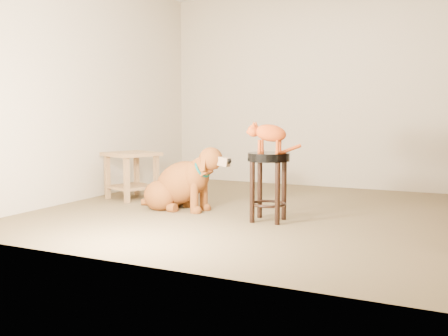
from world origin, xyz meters
The scene contains 6 objects.
floor centered at (0.00, 0.00, 0.00)m, with size 4.50×4.00×0.01m, color brown.
room_shell centered at (0.00, 0.00, 1.68)m, with size 4.54×4.04×2.62m.
padded_stool centered at (0.04, -0.40, 0.43)m, with size 0.37×0.37×0.61m.
side_table centered at (-1.78, 0.08, 0.35)m, with size 0.66×0.66×0.53m.
golden_retriever centered at (-0.94, -0.26, 0.26)m, with size 1.08×0.55×0.68m.
tabby_kitten centered at (0.02, -0.40, 0.78)m, with size 0.48×0.21×0.31m.
Camera 1 is at (1.57, -4.53, 0.94)m, focal length 40.00 mm.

